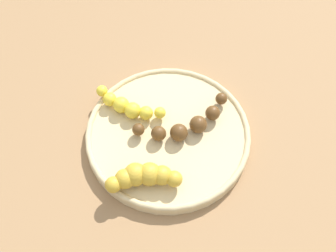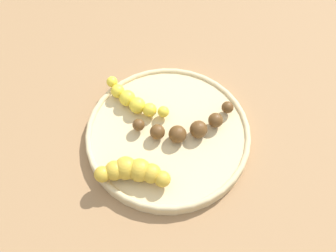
{
  "view_description": "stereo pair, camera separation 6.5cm",
  "coord_description": "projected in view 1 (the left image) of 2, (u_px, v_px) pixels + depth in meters",
  "views": [
    {
      "loc": [
        0.17,
        -0.3,
        0.59
      ],
      "look_at": [
        0.0,
        0.0,
        0.04
      ],
      "focal_mm": 42.47,
      "sensor_mm": 36.0,
      "label": 1
    },
    {
      "loc": [
        0.22,
        -0.26,
        0.59
      ],
      "look_at": [
        0.0,
        0.0,
        0.04
      ],
      "focal_mm": 42.47,
      "sensor_mm": 36.0,
      "label": 2
    }
  ],
  "objects": [
    {
      "name": "ground_plane",
      "position": [
        168.0,
        138.0,
        0.68
      ],
      "size": [
        2.4,
        2.4,
        0.0
      ],
      "primitive_type": "plane",
      "color": "#936D47"
    },
    {
      "name": "fruit_bowl",
      "position": [
        168.0,
        134.0,
        0.67
      ],
      "size": [
        0.28,
        0.28,
        0.02
      ],
      "color": "#D1B784",
      "rests_on": "ground_plane"
    },
    {
      "name": "banana_overripe",
      "position": [
        187.0,
        124.0,
        0.66
      ],
      "size": [
        0.11,
        0.14,
        0.03
      ],
      "rotation": [
        0.0,
        0.0,
        5.65
      ],
      "color": "#593819",
      "rests_on": "fruit_bowl"
    },
    {
      "name": "banana_yellow",
      "position": [
        127.0,
        106.0,
        0.68
      ],
      "size": [
        0.13,
        0.05,
        0.03
      ],
      "rotation": [
        0.0,
        0.0,
        4.81
      ],
      "color": "yellow",
      "rests_on": "fruit_bowl"
    },
    {
      "name": "banana_spotted",
      "position": [
        143.0,
        177.0,
        0.6
      ],
      "size": [
        0.1,
        0.08,
        0.04
      ],
      "rotation": [
        0.0,
        0.0,
        2.19
      ],
      "color": "gold",
      "rests_on": "fruit_bowl"
    }
  ]
}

